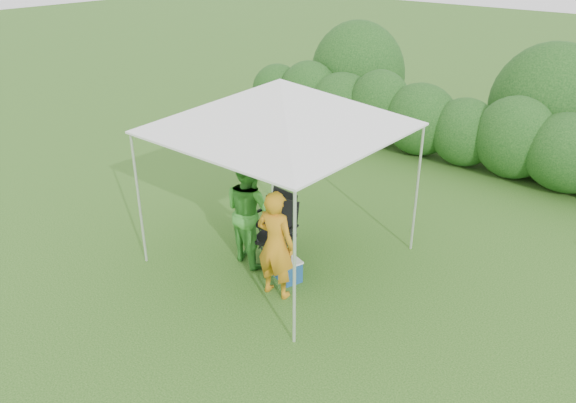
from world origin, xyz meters
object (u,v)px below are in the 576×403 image
Objects in this scene: chair_right at (277,229)px; woman at (249,211)px; canopy at (280,105)px; cooler at (288,269)px; chair_left at (277,216)px; man at (276,244)px.

woman is at bearing -158.96° from chair_right.
canopy is 1.82× the size of woman.
canopy is at bearing 157.01° from cooler.
woman reaches higher than cooler.
woman is at bearing -87.66° from chair_left.
man is at bearing -44.25° from chair_left.
woman reaches higher than chair_left.
canopy is 2.39m from cooler.
woman is at bearing -124.51° from canopy.
chair_left is 0.55× the size of woman.
woman reaches higher than man.
cooler is (-0.11, 0.38, -0.62)m from man.
canopy is 1.94× the size of man.
woman is at bearing -33.78° from man.
woman is (-0.28, -0.41, -1.61)m from canopy.
chair_right is 0.62× the size of man.
cooler is (0.81, -0.06, -0.67)m from woman.
cooler is (0.53, -0.47, -2.29)m from canopy.
chair_right is 1.07× the size of chair_left.
chair_right is at bearing -57.75° from man.
canopy is at bearing 97.01° from chair_right.
canopy reaches higher than chair_right.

